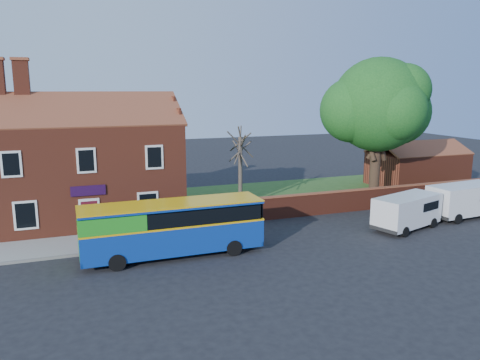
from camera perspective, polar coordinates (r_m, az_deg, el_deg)
name	(u,v)px	position (r m, az deg, el deg)	size (l,w,h in m)	color
ground	(242,263)	(24.19, 0.27, -10.12)	(120.00, 120.00, 0.00)	black
pavement	(93,243)	(28.25, -17.54, -7.37)	(18.00, 3.50, 0.12)	gray
kerb	(94,253)	(26.59, -17.34, -8.49)	(18.00, 0.15, 0.14)	slate
grass_strip	(331,192)	(40.96, 11.01, -1.45)	(26.00, 12.00, 0.04)	#426B28
shop_building	(85,170)	(33.07, -18.43, 1.21)	(12.30, 8.13, 10.50)	brown
boundary_wall	(374,198)	(35.93, 16.00, -2.13)	(22.00, 0.38, 1.60)	maroon
outbuilding	(417,168)	(45.93, 20.75, 1.39)	(8.20, 5.06, 4.17)	maroon
bus	(167,226)	(24.92, -8.90, -5.61)	(9.52, 2.53, 2.90)	#0D3598
van_near	(407,210)	(31.37, 19.70, -3.52)	(5.25, 3.35, 2.14)	white
van_far	(464,199)	(35.64, 25.67, -2.13)	(5.38, 2.52, 2.30)	white
large_tree	(378,108)	(38.27, 16.43, 8.45)	(9.14, 7.24, 11.15)	black
bare_tree	(240,168)	(34.47, 0.05, 1.42)	(2.17, 2.59, 5.80)	#4C4238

